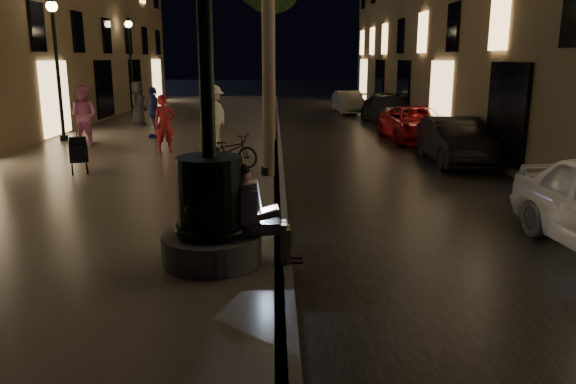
{
  "coord_description": "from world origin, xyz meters",
  "views": [
    {
      "loc": [
        -0.12,
        -5.52,
        3.0
      ],
      "look_at": [
        0.1,
        3.0,
        0.96
      ],
      "focal_mm": 35.0,
      "sensor_mm": 36.0,
      "label": 1
    }
  ],
  "objects_px": {
    "lamp_left_c": "(130,53)",
    "pedestrian_dark": "(138,103)",
    "fountain_lamppost": "(210,192)",
    "car_second": "(455,141)",
    "pedestrian_pink": "(84,115)",
    "pedestrian_blue": "(154,112)",
    "lamp_curb_b": "(269,51)",
    "stroller": "(78,152)",
    "lamp_curb_d": "(271,54)",
    "pedestrian_white": "(213,115)",
    "car_rear": "(390,110)",
    "pedestrian_red": "(164,124)",
    "lamp_curb_a": "(266,48)",
    "car_third": "(416,124)",
    "seated_man_laptop": "(255,211)",
    "lamp_left_b": "(56,51)",
    "lamp_curb_c": "(270,53)",
    "bicycle": "(229,150)",
    "car_fifth": "(348,102)"
  },
  "relations": [
    {
      "from": "lamp_left_c",
      "to": "pedestrian_dark",
      "type": "height_order",
      "value": "lamp_left_c"
    },
    {
      "from": "fountain_lamppost",
      "to": "car_second",
      "type": "relative_size",
      "value": 1.29
    },
    {
      "from": "pedestrian_pink",
      "to": "pedestrian_blue",
      "type": "distance_m",
      "value": 2.54
    },
    {
      "from": "lamp_curb_b",
      "to": "stroller",
      "type": "xyz_separation_m",
      "value": [
        -4.68,
        -7.64,
        -2.51
      ]
    },
    {
      "from": "lamp_curb_d",
      "to": "pedestrian_white",
      "type": "xyz_separation_m",
      "value": [
        -1.8,
        -19.13,
        -2.06
      ]
    },
    {
      "from": "lamp_curb_d",
      "to": "pedestrian_white",
      "type": "relative_size",
      "value": 2.46
    },
    {
      "from": "car_rear",
      "to": "pedestrian_red",
      "type": "relative_size",
      "value": 2.67
    },
    {
      "from": "lamp_curb_a",
      "to": "lamp_curb_d",
      "type": "height_order",
      "value": "same"
    },
    {
      "from": "car_third",
      "to": "pedestrian_white",
      "type": "xyz_separation_m",
      "value": [
        -7.2,
        -2.15,
        0.55
      ]
    },
    {
      "from": "lamp_left_c",
      "to": "car_third",
      "type": "bearing_deg",
      "value": -35.71
    },
    {
      "from": "seated_man_laptop",
      "to": "pedestrian_pink",
      "type": "height_order",
      "value": "pedestrian_pink"
    },
    {
      "from": "fountain_lamppost",
      "to": "pedestrian_red",
      "type": "bearing_deg",
      "value": 104.34
    },
    {
      "from": "lamp_left_b",
      "to": "stroller",
      "type": "relative_size",
      "value": 4.59
    },
    {
      "from": "car_rear",
      "to": "pedestrian_pink",
      "type": "xyz_separation_m",
      "value": [
        -11.56,
        -7.16,
        0.5
      ]
    },
    {
      "from": "lamp_curb_c",
      "to": "pedestrian_white",
      "type": "bearing_deg",
      "value": -99.17
    },
    {
      "from": "seated_man_laptop",
      "to": "lamp_curb_a",
      "type": "distance_m",
      "value": 6.43
    },
    {
      "from": "lamp_left_c",
      "to": "car_third",
      "type": "xyz_separation_m",
      "value": [
        12.5,
        -8.99,
        -2.61
      ]
    },
    {
      "from": "car_third",
      "to": "pedestrian_white",
      "type": "height_order",
      "value": "pedestrian_white"
    },
    {
      "from": "lamp_curb_b",
      "to": "pedestrian_white",
      "type": "bearing_deg",
      "value": -119.83
    },
    {
      "from": "car_second",
      "to": "fountain_lamppost",
      "type": "bearing_deg",
      "value": -123.88
    },
    {
      "from": "stroller",
      "to": "fountain_lamppost",
      "type": "bearing_deg",
      "value": -77.8
    },
    {
      "from": "lamp_left_c",
      "to": "bicycle",
      "type": "xyz_separation_m",
      "value": [
        6.1,
        -14.88,
        -2.6
      ]
    },
    {
      "from": "seated_man_laptop",
      "to": "lamp_left_b",
      "type": "relative_size",
      "value": 0.29
    },
    {
      "from": "stroller",
      "to": "pedestrian_pink",
      "type": "bearing_deg",
      "value": 86.35
    },
    {
      "from": "pedestrian_blue",
      "to": "pedestrian_dark",
      "type": "relative_size",
      "value": 0.97
    },
    {
      "from": "fountain_lamppost",
      "to": "car_rear",
      "type": "distance_m",
      "value": 19.32
    },
    {
      "from": "bicycle",
      "to": "pedestrian_white",
      "type": "bearing_deg",
      "value": 37.71
    },
    {
      "from": "stroller",
      "to": "bicycle",
      "type": "distance_m",
      "value": 3.76
    },
    {
      "from": "car_third",
      "to": "car_fifth",
      "type": "bearing_deg",
      "value": 95.09
    },
    {
      "from": "car_second",
      "to": "pedestrian_white",
      "type": "distance_m",
      "value": 7.62
    },
    {
      "from": "car_second",
      "to": "car_fifth",
      "type": "height_order",
      "value": "car_second"
    },
    {
      "from": "lamp_curb_b",
      "to": "bicycle",
      "type": "relative_size",
      "value": 2.87
    },
    {
      "from": "lamp_curb_d",
      "to": "pedestrian_red",
      "type": "distance_m",
      "value": 20.91
    },
    {
      "from": "stroller",
      "to": "car_third",
      "type": "distance_m",
      "value": 12.08
    },
    {
      "from": "car_rear",
      "to": "lamp_curb_c",
      "type": "bearing_deg",
      "value": 140.93
    },
    {
      "from": "pedestrian_red",
      "to": "lamp_curb_c",
      "type": "bearing_deg",
      "value": 52.62
    },
    {
      "from": "lamp_left_b",
      "to": "pedestrian_dark",
      "type": "bearing_deg",
      "value": 71.14
    },
    {
      "from": "fountain_lamppost",
      "to": "pedestrian_blue",
      "type": "xyz_separation_m",
      "value": [
        -3.42,
        12.78,
        -0.11
      ]
    },
    {
      "from": "car_second",
      "to": "car_rear",
      "type": "distance_m",
      "value": 9.8
    },
    {
      "from": "lamp_curb_c",
      "to": "pedestrian_blue",
      "type": "bearing_deg",
      "value": -114.1
    },
    {
      "from": "lamp_curb_c",
      "to": "stroller",
      "type": "distance_m",
      "value": 16.51
    },
    {
      "from": "seated_man_laptop",
      "to": "lamp_curb_d",
      "type": "distance_m",
      "value": 30.09
    },
    {
      "from": "lamp_curb_b",
      "to": "car_second",
      "type": "distance_m",
      "value": 8.15
    },
    {
      "from": "car_third",
      "to": "car_fifth",
      "type": "relative_size",
      "value": 1.21
    },
    {
      "from": "seated_man_laptop",
      "to": "car_rear",
      "type": "bearing_deg",
      "value": 73.01
    },
    {
      "from": "bicycle",
      "to": "car_second",
      "type": "bearing_deg",
      "value": -52.32
    },
    {
      "from": "stroller",
      "to": "pedestrian_white",
      "type": "distance_m",
      "value": 5.36
    },
    {
      "from": "lamp_left_c",
      "to": "lamp_left_b",
      "type": "bearing_deg",
      "value": -90.0
    },
    {
      "from": "car_rear",
      "to": "bicycle",
      "type": "relative_size",
      "value": 2.77
    },
    {
      "from": "pedestrian_white",
      "to": "stroller",
      "type": "bearing_deg",
      "value": -2.97
    }
  ]
}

